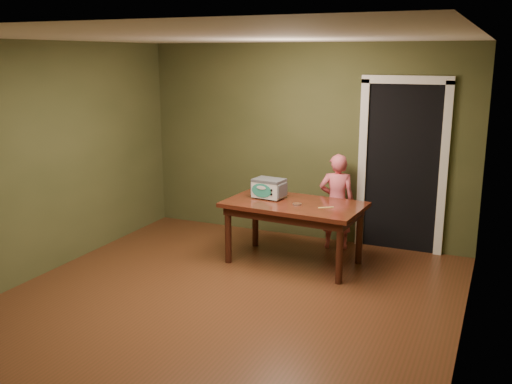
{
  "coord_description": "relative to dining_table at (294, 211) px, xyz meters",
  "views": [
    {
      "loc": [
        2.46,
        -4.66,
        2.45
      ],
      "look_at": [
        -0.05,
        1.0,
        0.95
      ],
      "focal_mm": 40.0,
      "sensor_mm": 36.0,
      "label": 1
    }
  ],
  "objects": [
    {
      "name": "dining_table",
      "position": [
        0.0,
        0.0,
        0.0
      ],
      "size": [
        1.66,
        1.0,
        0.75
      ],
      "rotation": [
        0.0,
        0.0,
        -0.07
      ],
      "color": "#39180D",
      "rests_on": "floor"
    },
    {
      "name": "floor",
      "position": [
        -0.25,
        -1.45,
        -0.65
      ],
      "size": [
        5.0,
        5.0,
        0.0
      ],
      "primitive_type": "plane",
      "color": "#562A18",
      "rests_on": "ground"
    },
    {
      "name": "room_shell",
      "position": [
        -0.25,
        -1.45,
        1.06
      ],
      "size": [
        4.52,
        5.02,
        2.61
      ],
      "color": "#4A4C28",
      "rests_on": "ground"
    },
    {
      "name": "doorway",
      "position": [
        1.05,
        1.33,
        0.41
      ],
      "size": [
        1.1,
        0.66,
        2.25
      ],
      "color": "black",
      "rests_on": "ground"
    },
    {
      "name": "spatula",
      "position": [
        0.41,
        -0.07,
        0.1
      ],
      "size": [
        0.16,
        0.12,
        0.01
      ],
      "primitive_type": "cube",
      "rotation": [
        0.0,
        0.0,
        0.59
      ],
      "color": "#E0BF61",
      "rests_on": "dining_table"
    },
    {
      "name": "child",
      "position": [
        0.3,
        0.75,
        -0.03
      ],
      "size": [
        0.51,
        0.41,
        1.23
      ],
      "primitive_type": "imported",
      "rotation": [
        0.0,
        0.0,
        3.41
      ],
      "color": "#EB616F",
      "rests_on": "floor"
    },
    {
      "name": "toy_oven",
      "position": [
        -0.36,
        0.08,
        0.23
      ],
      "size": [
        0.41,
        0.3,
        0.24
      ],
      "rotation": [
        0.0,
        0.0,
        -0.12
      ],
      "color": "#4C4F54",
      "rests_on": "dining_table"
    },
    {
      "name": "baking_pan",
      "position": [
        0.07,
        -0.09,
        0.11
      ],
      "size": [
        0.1,
        0.1,
        0.02
      ],
      "color": "silver",
      "rests_on": "dining_table"
    }
  ]
}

